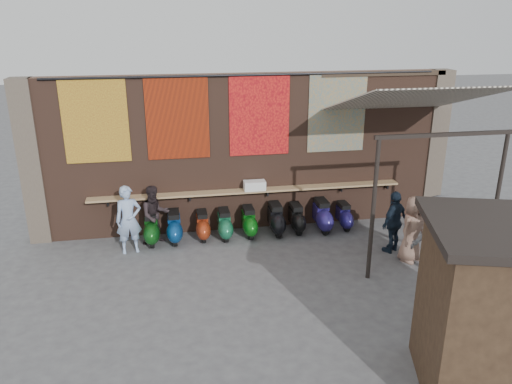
% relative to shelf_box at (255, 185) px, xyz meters
% --- Properties ---
extents(ground, '(70.00, 70.00, 0.00)m').
position_rel_shelf_box_xyz_m(ground, '(-0.14, -2.30, -1.24)').
color(ground, '#474749').
rests_on(ground, ground).
extents(brick_wall, '(10.00, 0.40, 4.00)m').
position_rel_shelf_box_xyz_m(brick_wall, '(-0.14, 0.40, 0.76)').
color(brick_wall, brown).
rests_on(brick_wall, ground).
extents(pier_left, '(0.50, 0.50, 4.00)m').
position_rel_shelf_box_xyz_m(pier_left, '(-5.34, 0.40, 0.76)').
color(pier_left, '#4C4238').
rests_on(pier_left, ground).
extents(pier_right, '(0.50, 0.50, 4.00)m').
position_rel_shelf_box_xyz_m(pier_right, '(5.06, 0.40, 0.76)').
color(pier_right, '#4C4238').
rests_on(pier_right, ground).
extents(eating_counter, '(8.00, 0.32, 0.05)m').
position_rel_shelf_box_xyz_m(eating_counter, '(-0.14, 0.03, -0.14)').
color(eating_counter, '#9E7A51').
rests_on(eating_counter, brick_wall).
extents(shelf_box, '(0.55, 0.28, 0.24)m').
position_rel_shelf_box_xyz_m(shelf_box, '(0.00, 0.00, 0.00)').
color(shelf_box, white).
rests_on(shelf_box, eating_counter).
extents(tapestry_redgold, '(1.50, 0.02, 2.00)m').
position_rel_shelf_box_xyz_m(tapestry_redgold, '(-3.74, 0.18, 1.76)').
color(tapestry_redgold, maroon).
rests_on(tapestry_redgold, brick_wall).
extents(tapestry_sun, '(1.50, 0.02, 2.00)m').
position_rel_shelf_box_xyz_m(tapestry_sun, '(-1.84, 0.18, 1.76)').
color(tapestry_sun, red).
rests_on(tapestry_sun, brick_wall).
extents(tapestry_orange, '(1.50, 0.02, 2.00)m').
position_rel_shelf_box_xyz_m(tapestry_orange, '(0.16, 0.18, 1.76)').
color(tapestry_orange, red).
rests_on(tapestry_orange, brick_wall).
extents(tapestry_multi, '(1.50, 0.02, 2.00)m').
position_rel_shelf_box_xyz_m(tapestry_multi, '(2.16, 0.18, 1.76)').
color(tapestry_multi, teal).
rests_on(tapestry_multi, brick_wall).
extents(hang_rail, '(9.50, 0.06, 0.06)m').
position_rel_shelf_box_xyz_m(hang_rail, '(-0.14, 0.17, 2.74)').
color(hang_rail, black).
rests_on(hang_rail, brick_wall).
extents(scooter_stool_0, '(0.37, 0.82, 0.78)m').
position_rel_shelf_box_xyz_m(scooter_stool_0, '(-2.63, -0.32, -0.85)').
color(scooter_stool_0, '#0E4612').
rests_on(scooter_stool_0, ground).
extents(scooter_stool_1, '(0.37, 0.81, 0.77)m').
position_rel_shelf_box_xyz_m(scooter_stool_1, '(-2.07, -0.32, -0.86)').
color(scooter_stool_1, navy).
rests_on(scooter_stool_1, ground).
extents(scooter_stool_2, '(0.33, 0.74, 0.70)m').
position_rel_shelf_box_xyz_m(scooter_stool_2, '(-1.37, -0.27, -0.89)').
color(scooter_stool_2, maroon).
rests_on(scooter_stool_2, ground).
extents(scooter_stool_3, '(0.35, 0.77, 0.73)m').
position_rel_shelf_box_xyz_m(scooter_stool_3, '(-0.83, -0.33, -0.88)').
color(scooter_stool_3, '#196542').
rests_on(scooter_stool_3, ground).
extents(scooter_stool_4, '(0.35, 0.78, 0.74)m').
position_rel_shelf_box_xyz_m(scooter_stool_4, '(-0.20, -0.28, -0.87)').
color(scooter_stool_4, '#0C5811').
rests_on(scooter_stool_4, ground).
extents(scooter_stool_5, '(0.37, 0.83, 0.79)m').
position_rel_shelf_box_xyz_m(scooter_stool_5, '(0.50, -0.28, -0.85)').
color(scooter_stool_5, black).
rests_on(scooter_stool_5, ground).
extents(scooter_stool_6, '(0.34, 0.76, 0.73)m').
position_rel_shelf_box_xyz_m(scooter_stool_6, '(1.06, -0.25, -0.88)').
color(scooter_stool_6, black).
rests_on(scooter_stool_6, ground).
extents(scooter_stool_7, '(0.39, 0.86, 0.81)m').
position_rel_shelf_box_xyz_m(scooter_stool_7, '(1.73, -0.30, -0.84)').
color(scooter_stool_7, navy).
rests_on(scooter_stool_7, ground).
extents(scooter_stool_8, '(0.32, 0.72, 0.68)m').
position_rel_shelf_box_xyz_m(scooter_stool_8, '(2.35, -0.25, -0.90)').
color(scooter_stool_8, '#1B154F').
rests_on(scooter_stool_8, ground).
extents(diner_left, '(0.66, 0.49, 1.64)m').
position_rel_shelf_box_xyz_m(diner_left, '(-3.12, -0.71, -0.42)').
color(diner_left, '#96B0DA').
rests_on(diner_left, ground).
extents(diner_right, '(0.85, 0.75, 1.48)m').
position_rel_shelf_box_xyz_m(diner_right, '(-2.52, -0.30, -0.50)').
color(diner_right, black).
rests_on(diner_right, ground).
extents(shopper_navy, '(0.94, 0.79, 1.51)m').
position_rel_shelf_box_xyz_m(shopper_navy, '(3.02, -1.78, -0.49)').
color(shopper_navy, '#162232').
rests_on(shopper_navy, ground).
extents(shopper_grey, '(1.14, 0.66, 1.76)m').
position_rel_shelf_box_xyz_m(shopper_grey, '(3.50, -2.85, -0.37)').
color(shopper_grey, '#58585D').
rests_on(shopper_grey, ground).
extents(shopper_tan, '(0.90, 0.81, 1.55)m').
position_rel_shelf_box_xyz_m(shopper_tan, '(3.22, -2.29, -0.47)').
color(shopper_tan, '#8C6959').
rests_on(shopper_tan, ground).
extents(stall_sign, '(1.16, 0.38, 0.50)m').
position_rel_shelf_box_xyz_m(stall_sign, '(2.87, -5.59, 0.61)').
color(stall_sign, gold).
rests_on(stall_sign, market_stall).
extents(stall_shelf, '(1.90, 0.65, 0.06)m').
position_rel_shelf_box_xyz_m(stall_shelf, '(2.87, -5.59, -0.31)').
color(stall_shelf, '#473321').
rests_on(stall_shelf, market_stall).
extents(awning_canvas, '(3.20, 3.28, 0.97)m').
position_rel_shelf_box_xyz_m(awning_canvas, '(3.36, -1.40, 2.31)').
color(awning_canvas, beige).
rests_on(awning_canvas, brick_wall).
extents(awning_ledger, '(3.30, 0.08, 0.12)m').
position_rel_shelf_box_xyz_m(awning_ledger, '(3.36, 0.19, 2.71)').
color(awning_ledger, '#33261C').
rests_on(awning_ledger, brick_wall).
extents(awning_header, '(3.00, 0.08, 0.08)m').
position_rel_shelf_box_xyz_m(awning_header, '(3.36, -2.90, 1.84)').
color(awning_header, black).
rests_on(awning_header, awning_post_left).
extents(awning_post_left, '(0.09, 0.09, 3.10)m').
position_rel_shelf_box_xyz_m(awning_post_left, '(1.96, -2.90, 0.31)').
color(awning_post_left, black).
rests_on(awning_post_left, ground).
extents(awning_post_right, '(0.09, 0.09, 3.10)m').
position_rel_shelf_box_xyz_m(awning_post_right, '(4.76, -2.90, 0.31)').
color(awning_post_right, black).
rests_on(awning_post_right, ground).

